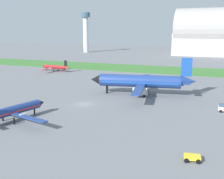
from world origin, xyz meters
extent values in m
plane|color=slate|center=(0.00, 0.00, 0.00)|extent=(600.00, 600.00, 0.00)
cube|color=#3D7533|center=(0.00, 72.02, 0.04)|extent=(360.00, 28.00, 0.08)
cylinder|color=red|center=(-40.96, 48.01, 1.98)|extent=(12.02, 3.06, 1.65)
cone|color=black|center=(-47.53, 48.80, 1.98)|extent=(1.84, 1.81, 1.62)
cone|color=red|center=(-34.06, 47.18, 2.19)|extent=(2.48, 1.75, 1.49)
cube|color=black|center=(-40.96, 48.01, 1.86)|extent=(11.37, 3.02, 0.23)
cube|color=red|center=(-41.17, 43.46, 1.70)|extent=(2.23, 9.17, 0.17)
cube|color=red|center=(-40.09, 52.49, 1.70)|extent=(2.23, 9.17, 0.17)
cylinder|color=#B7BABF|center=(-41.44, 45.14, 1.70)|extent=(1.38, 0.68, 0.53)
cylinder|color=#B7BABF|center=(-40.74, 50.92, 1.70)|extent=(1.38, 0.68, 0.53)
cube|color=black|center=(-34.39, 47.22, 4.13)|extent=(1.50, 0.37, 2.65)
cube|color=red|center=(-34.53, 46.07, 2.15)|extent=(1.26, 2.42, 0.13)
cube|color=red|center=(-34.25, 48.37, 2.15)|extent=(1.26, 2.42, 0.13)
cylinder|color=black|center=(-45.88, 48.60, 0.58)|extent=(0.30, 0.30, 1.16)
cylinder|color=black|center=(-40.33, 46.29, 0.58)|extent=(0.30, 0.30, 1.16)
cylinder|color=black|center=(-39.94, 49.54, 0.58)|extent=(0.30, 0.30, 1.16)
cylinder|color=navy|center=(10.17, 15.95, 4.16)|extent=(24.23, 7.92, 3.66)
cone|color=black|center=(-2.92, 13.55, 4.16)|extent=(3.92, 4.13, 3.59)
cone|color=navy|center=(23.92, 18.47, 4.62)|extent=(5.18, 4.08, 3.29)
cube|color=#19479E|center=(10.17, 15.95, 3.88)|extent=(22.93, 7.75, 0.51)
cube|color=navy|center=(12.27, 8.22, 3.52)|extent=(5.17, 16.13, 0.37)
cube|color=navy|center=(9.39, 23.93, 3.52)|extent=(5.17, 16.13, 0.37)
cylinder|color=#B7BABF|center=(11.75, 11.05, 2.21)|extent=(4.29, 2.70, 2.01)
cylinder|color=#B7BABF|center=(9.91, 21.10, 2.21)|extent=(4.29, 2.70, 2.01)
cube|color=#19479E|center=(23.26, 18.35, 8.65)|extent=(3.02, 0.97, 5.32)
cube|color=navy|center=(23.68, 16.06, 4.53)|extent=(2.80, 4.94, 0.29)
cube|color=navy|center=(22.84, 20.65, 4.53)|extent=(2.80, 4.94, 0.29)
cylinder|color=black|center=(0.35, 14.15, 1.16)|extent=(0.66, 0.66, 2.33)
cylinder|color=black|center=(12.33, 13.43, 1.16)|extent=(0.66, 0.66, 2.33)
cylinder|color=black|center=(11.29, 19.08, 1.16)|extent=(0.66, 0.66, 2.33)
cylinder|color=navy|center=(-7.66, -18.19, 2.35)|extent=(5.06, 14.20, 1.96)
cone|color=black|center=(-5.91, -10.54, 2.35)|extent=(2.31, 2.34, 1.92)
cube|color=red|center=(-7.66, -18.19, 2.21)|extent=(4.92, 13.44, 0.27)
cube|color=navy|center=(-2.49, -19.78, 2.01)|extent=(10.82, 3.74, 0.20)
cylinder|color=#B7BABF|center=(-10.99, -17.27, 2.01)|extent=(0.96, 1.67, 0.63)
cylinder|color=#B7BABF|center=(-4.26, -18.81, 2.01)|extent=(0.96, 1.67, 0.63)
cylinder|color=black|center=(-6.35, -12.46, 0.69)|extent=(0.35, 0.35, 1.37)
cylinder|color=black|center=(-9.77, -18.71, 0.69)|extent=(0.35, 0.35, 1.37)
cylinder|color=black|center=(-5.99, -19.58, 0.69)|extent=(0.35, 0.35, 1.37)
cube|color=yellow|center=(29.74, -22.77, 0.62)|extent=(2.63, 1.90, 0.55)
cylinder|color=black|center=(29.05, -23.66, 0.35)|extent=(0.73, 0.37, 0.70)
cylinder|color=black|center=(28.78, -22.18, 0.35)|extent=(0.73, 0.37, 0.70)
cylinder|color=black|center=(30.70, -23.36, 0.35)|extent=(0.73, 0.37, 0.70)
cylinder|color=black|center=(30.44, -21.88, 0.35)|extent=(0.73, 0.37, 0.70)
cube|color=#334C60|center=(33.35, 6.15, 1.60)|extent=(1.40, 1.60, 0.70)
cylinder|color=black|center=(33.16, 5.24, 0.35)|extent=(0.72, 0.30, 0.70)
cylinder|color=black|center=(33.03, 7.03, 0.35)|extent=(0.72, 0.30, 0.70)
cube|color=#BCB7B2|center=(28.57, 166.40, 8.34)|extent=(67.13, 29.33, 16.69)
cylinder|color=gray|center=(28.57, 166.40, 19.62)|extent=(65.79, 32.26, 32.26)
cylinder|color=silver|center=(-81.61, 159.09, 15.05)|extent=(4.40, 4.40, 30.09)
cylinder|color=#38566B|center=(-81.61, 159.09, 32.09)|extent=(8.00, 8.00, 4.00)
camera|label=1|loc=(33.01, -62.31, 18.88)|focal=44.52mm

